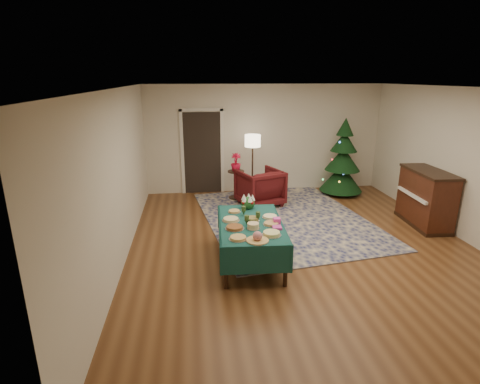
{
  "coord_description": "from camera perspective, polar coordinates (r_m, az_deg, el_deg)",
  "views": [
    {
      "loc": [
        -1.87,
        -5.82,
        2.87
      ],
      "look_at": [
        -1.02,
        0.64,
        0.85
      ],
      "focal_mm": 28.0,
      "sensor_mm": 36.0,
      "label": 1
    }
  ],
  "objects": [
    {
      "name": "platter_7",
      "position": [
        5.94,
        1.91,
        -4.19
      ],
      "size": [
        0.22,
        0.22,
        0.06
      ],
      "color": "silver",
      "rests_on": "buffet_table"
    },
    {
      "name": "floor_lamp",
      "position": [
        8.96,
        1.93,
        7.22
      ],
      "size": [
        0.38,
        0.38,
        1.55
      ],
      "color": "#A57F3F",
      "rests_on": "ground"
    },
    {
      "name": "goblet_1",
      "position": [
        5.92,
        2.76,
        -3.73
      ],
      "size": [
        0.07,
        0.07,
        0.16
      ],
      "color": "#2D471E",
      "rests_on": "buffet_table"
    },
    {
      "name": "platter_0",
      "position": [
        5.31,
        -0.29,
        -7.03
      ],
      "size": [
        0.27,
        0.27,
        0.04
      ],
      "color": "silver",
      "rests_on": "buffet_table"
    },
    {
      "name": "platter_3",
      "position": [
        5.65,
        -0.84,
        -5.46
      ],
      "size": [
        0.29,
        0.29,
        0.05
      ],
      "color": "silver",
      "rests_on": "buffet_table"
    },
    {
      "name": "platter_4",
      "position": [
        5.65,
        2.02,
        -5.21
      ],
      "size": [
        0.21,
        0.21,
        0.09
      ],
      "color": "silver",
      "rests_on": "buffet_table"
    },
    {
      "name": "piano",
      "position": [
        8.29,
        26.44,
        -0.91
      ],
      "size": [
        0.69,
        1.33,
        1.12
      ],
      "color": "black",
      "rests_on": "ground"
    },
    {
      "name": "platter_5",
      "position": [
        5.82,
        4.78,
        -4.84
      ],
      "size": [
        0.26,
        0.26,
        0.04
      ],
      "color": "silver",
      "rests_on": "buffet_table"
    },
    {
      "name": "napkin_stack",
      "position": [
        5.69,
        5.66,
        -5.42
      ],
      "size": [
        0.14,
        0.14,
        0.04
      ],
      "primitive_type": "cube",
      "rotation": [
        0.0,
        0.0,
        -0.06
      ],
      "color": "#D23A9E",
      "rests_on": "buffet_table"
    },
    {
      "name": "doorway",
      "position": [
        9.47,
        -5.76,
        6.32
      ],
      "size": [
        1.08,
        0.04,
        2.16
      ],
      "color": "black",
      "rests_on": "ground"
    },
    {
      "name": "platter_9",
      "position": [
        6.32,
        -0.88,
        -2.98
      ],
      "size": [
        0.21,
        0.21,
        0.04
      ],
      "color": "silver",
      "rests_on": "buffet_table"
    },
    {
      "name": "platter_1",
      "position": [
        5.24,
        2.68,
        -6.94
      ],
      "size": [
        0.32,
        0.32,
        0.15
      ],
      "color": "silver",
      "rests_on": "buffet_table"
    },
    {
      "name": "goblet_2",
      "position": [
        5.77,
        1.03,
        -4.27
      ],
      "size": [
        0.07,
        0.07,
        0.16
      ],
      "color": "#2D471E",
      "rests_on": "buffet_table"
    },
    {
      "name": "centerpiece",
      "position": [
        6.48,
        1.21,
        -1.51
      ],
      "size": [
        0.24,
        0.24,
        0.28
      ],
      "color": "#1E4C1E",
      "rests_on": "buffet_table"
    },
    {
      "name": "side_table",
      "position": [
        9.09,
        -0.62,
        1.04
      ],
      "size": [
        0.39,
        0.39,
        0.7
      ],
      "color": "black",
      "rests_on": "ground"
    },
    {
      "name": "room_shell",
      "position": [
        6.3,
        10.01,
        2.97
      ],
      "size": [
        7.0,
        7.0,
        7.0
      ],
      "color": "#593319",
      "rests_on": "ground"
    },
    {
      "name": "armchair",
      "position": [
        8.61,
        3.05,
        0.97
      ],
      "size": [
        1.14,
        1.11,
        0.93
      ],
      "primitive_type": "imported",
      "rotation": [
        0.0,
        0.0,
        3.49
      ],
      "color": "#4D1012",
      "rests_on": "ground"
    },
    {
      "name": "platter_6",
      "position": [
        5.96,
        -1.4,
        -4.23
      ],
      "size": [
        0.28,
        0.28,
        0.05
      ],
      "color": "silver",
      "rests_on": "buffet_table"
    },
    {
      "name": "gift_box",
      "position": [
        5.88,
        5.63,
        -4.37
      ],
      "size": [
        0.11,
        0.11,
        0.09
      ],
      "primitive_type": "cube",
      "rotation": [
        0.0,
        0.0,
        -0.06
      ],
      "color": "#F042B4",
      "rests_on": "buffet_table"
    },
    {
      "name": "rug",
      "position": [
        7.97,
        6.8,
        -3.95
      ],
      "size": [
        3.74,
        4.59,
        0.02
      ],
      "primitive_type": "cube",
      "rotation": [
        0.0,
        0.0,
        0.14
      ],
      "color": "#151B4E",
      "rests_on": "ground"
    },
    {
      "name": "goblet_0",
      "position": [
        6.17,
        0.57,
        -2.85
      ],
      "size": [
        0.07,
        0.07,
        0.16
      ],
      "color": "#2D471E",
      "rests_on": "buffet_table"
    },
    {
      "name": "platter_8",
      "position": [
        6.11,
        4.6,
        -3.77
      ],
      "size": [
        0.26,
        0.26,
        0.04
      ],
      "color": "silver",
      "rests_on": "buffet_table"
    },
    {
      "name": "potted_plant",
      "position": [
        8.97,
        -0.63,
        3.98
      ],
      "size": [
        0.24,
        0.42,
        0.24
      ],
      "primitive_type": "imported",
      "color": "#B80D2B",
      "rests_on": "side_table"
    },
    {
      "name": "buffet_table",
      "position": [
        5.95,
        1.63,
        -5.89
      ],
      "size": [
        1.12,
        1.79,
        0.67
      ],
      "color": "black",
      "rests_on": "ground"
    },
    {
      "name": "platter_2",
      "position": [
        5.45,
        4.82,
        -6.35
      ],
      "size": [
        0.28,
        0.28,
        0.06
      ],
      "color": "silver",
      "rests_on": "buffet_table"
    },
    {
      "name": "christmas_tree",
      "position": [
        9.7,
        15.39,
        4.64
      ],
      "size": [
        1.1,
        1.1,
        1.92
      ],
      "color": "black",
      "rests_on": "ground"
    }
  ]
}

